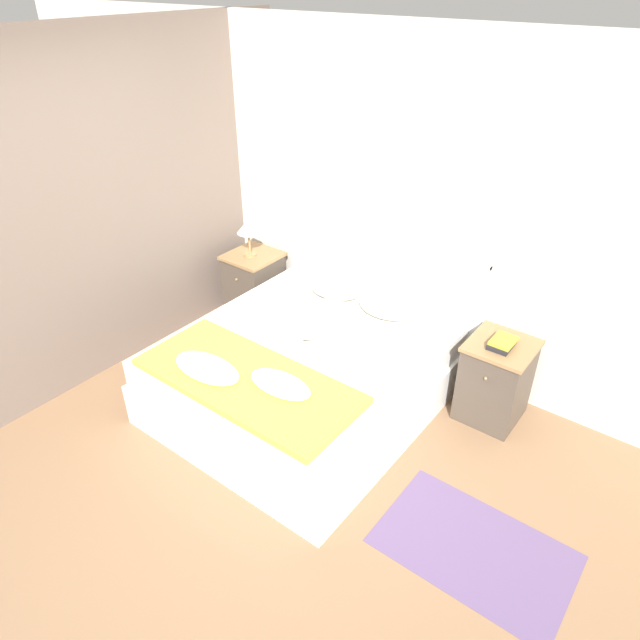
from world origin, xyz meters
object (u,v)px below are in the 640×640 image
at_px(pillow_left, 336,287).
at_px(book_stack, 502,343).
at_px(nightstand_left, 255,285).
at_px(table_lamp, 248,228).
at_px(nightstand_right, 495,380).
at_px(dog, 318,320).
at_px(pillow_right, 388,306).
at_px(bed, 304,374).

xyz_separation_m(pillow_left, book_stack, (1.42, -0.03, 0.06)).
bearing_deg(nightstand_left, table_lamp, -90.00).
xyz_separation_m(nightstand_right, dog, (-1.18, -0.54, 0.33)).
bearing_deg(dog, nightstand_left, 154.97).
bearing_deg(nightstand_right, pillow_left, 179.71).
xyz_separation_m(pillow_left, pillow_right, (0.50, 0.00, 0.00)).
relative_size(nightstand_left, pillow_left, 1.36).
bearing_deg(book_stack, pillow_left, 178.64).
bearing_deg(dog, pillow_right, 64.69).
distance_m(nightstand_left, table_lamp, 0.58).
xyz_separation_m(nightstand_left, pillow_right, (1.42, 0.01, 0.28)).
height_order(nightstand_right, book_stack, book_stack).
xyz_separation_m(dog, table_lamp, (-1.16, 0.51, 0.25)).
bearing_deg(pillow_right, dog, -115.31).
xyz_separation_m(bed, book_stack, (1.18, 0.70, 0.39)).
distance_m(pillow_right, book_stack, 0.93).
xyz_separation_m(bed, nightstand_right, (1.17, 0.72, 0.05)).
bearing_deg(pillow_right, bed, -108.83).
distance_m(bed, pillow_right, 0.84).
bearing_deg(book_stack, bed, -149.41).
relative_size(nightstand_right, table_lamp, 1.84).
distance_m(nightstand_right, pillow_left, 1.45).
distance_m(pillow_left, dog, 0.60).
distance_m(bed, book_stack, 1.42).
relative_size(bed, table_lamp, 5.62).
xyz_separation_m(nightstand_left, pillow_left, (0.92, 0.01, 0.28)).
distance_m(dog, table_lamp, 1.29).
height_order(pillow_right, dog, dog).
bearing_deg(pillow_left, nightstand_left, -179.55).
bearing_deg(pillow_left, nightstand_right, -0.29).
bearing_deg(nightstand_left, book_stack, -0.65).
bearing_deg(book_stack, nightstand_left, 179.35).
height_order(pillow_left, dog, dog).
height_order(pillow_left, pillow_right, same).
distance_m(nightstand_left, dog, 1.32).
distance_m(nightstand_right, pillow_right, 0.96).
xyz_separation_m(book_stack, table_lamp, (-2.35, -0.00, 0.24)).
bearing_deg(nightstand_left, pillow_right, 0.29).
bearing_deg(pillow_left, dog, -66.58).
height_order(bed, table_lamp, table_lamp).
bearing_deg(nightstand_right, dog, -155.37).
relative_size(nightstand_left, nightstand_right, 1.00).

